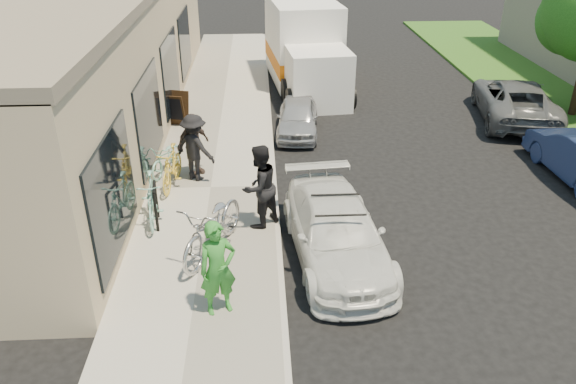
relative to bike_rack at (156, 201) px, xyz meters
name	(u,v)px	position (x,y,z in m)	size (l,w,h in m)	color
ground	(302,261)	(3.01, -1.33, -0.70)	(120.00, 120.00, 0.00)	black
sidewalk	(211,190)	(1.01, 1.67, -0.63)	(3.00, 34.00, 0.15)	#A7A297
curb	(274,188)	(2.56, 1.67, -0.64)	(0.12, 34.00, 0.13)	#A49F96
storefront	(110,56)	(-2.23, 6.66, 1.42)	(3.60, 20.00, 4.22)	#C7AB8A
bike_rack	(156,201)	(0.00, 0.00, 0.00)	(0.15, 0.64, 0.91)	black
sandwich_board	(177,109)	(-0.27, 5.98, -0.05)	(0.74, 0.74, 0.98)	black
sedan_white	(336,232)	(3.68, -1.25, -0.10)	(2.08, 4.30, 1.25)	silver
sedan_silver	(298,117)	(3.39, 5.41, -0.19)	(1.20, 2.98, 1.02)	#AAABB0
moving_truck	(305,49)	(4.00, 10.34, 0.65)	(2.92, 6.37, 3.03)	white
far_car_gray	(515,100)	(10.39, 6.26, -0.06)	(2.14, 4.64, 1.29)	#525457
tandem_bike	(213,226)	(1.29, -1.15, 0.05)	(0.79, 2.27, 1.19)	#B8B8BB
woman_rider	(218,268)	(1.49, -2.92, 0.31)	(0.63, 0.41, 1.72)	#30882D
man_standing	(259,187)	(2.20, -0.14, 0.36)	(0.89, 0.69, 1.82)	black
cruiser_bike_a	(152,199)	(-0.12, 0.19, -0.04)	(0.48, 1.71, 1.03)	#89CDB9
cruiser_bike_b	(166,157)	(-0.14, 2.58, -0.15)	(0.54, 1.54, 0.81)	#89CDB9
cruiser_bike_c	(172,167)	(0.11, 1.79, -0.06)	(0.47, 1.65, 0.99)	gold
bystander_a	(195,148)	(0.64, 2.15, 0.29)	(1.09, 0.62, 1.68)	black
bystander_b	(193,144)	(0.58, 2.46, 0.25)	(0.94, 0.39, 1.60)	#4E3E38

